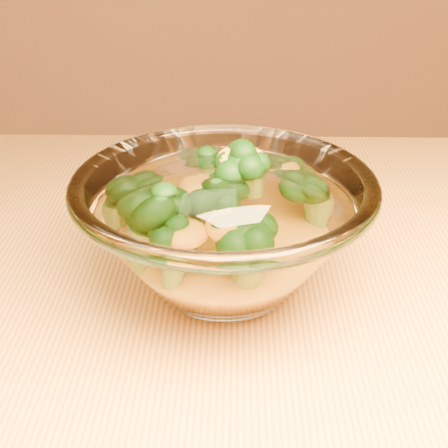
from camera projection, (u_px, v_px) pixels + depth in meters
name	position (u px, v px, depth m)	size (l,w,h in m)	color
table	(112.00, 406.00, 0.55)	(1.20, 0.80, 0.75)	#B57F36
glass_bowl	(224.00, 230.00, 0.51)	(0.24, 0.24, 0.11)	white
cheese_sauce	(224.00, 253.00, 0.52)	(0.13, 0.13, 0.04)	orange
broccoli_heap	(216.00, 207.00, 0.51)	(0.17, 0.17, 0.09)	black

